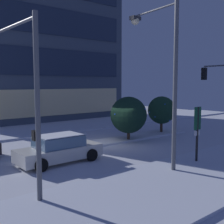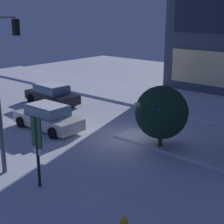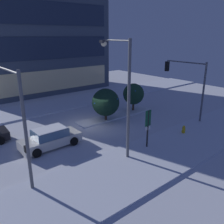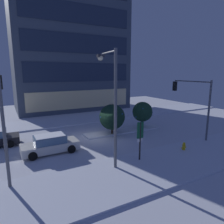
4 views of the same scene
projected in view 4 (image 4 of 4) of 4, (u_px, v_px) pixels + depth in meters
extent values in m
plane|color=silver|center=(96.00, 137.00, 20.61)|extent=(52.00, 52.00, 0.00)
cube|color=silver|center=(144.00, 169.00, 13.69)|extent=(52.00, 5.20, 0.14)
cube|color=silver|center=(72.00, 120.00, 27.50)|extent=(52.00, 5.20, 0.14)
cube|color=silver|center=(124.00, 131.00, 22.55)|extent=(9.00, 1.80, 0.14)
cube|color=#424C5B|center=(68.00, 22.00, 35.19)|extent=(18.73, 11.79, 30.14)
cube|color=#F9E09E|center=(81.00, 99.00, 32.58)|extent=(16.85, 0.10, 2.87)
cube|color=#232D42|center=(81.00, 72.00, 31.74)|extent=(16.85, 0.10, 2.87)
cube|color=#232D42|center=(80.00, 43.00, 30.90)|extent=(16.85, 0.10, 2.87)
cube|color=#232D42|center=(79.00, 13.00, 30.05)|extent=(16.85, 0.10, 2.87)
cube|color=silver|center=(50.00, 146.00, 16.56)|extent=(4.54, 1.84, 0.66)
cube|color=slate|center=(50.00, 139.00, 16.44)|extent=(2.46, 1.64, 0.60)
cube|color=white|center=(50.00, 135.00, 16.37)|extent=(2.28, 1.53, 0.04)
sphere|color=#F9E5B2|center=(75.00, 140.00, 18.16)|extent=(0.16, 0.16, 0.16)
sphere|color=#F9E5B2|center=(79.00, 144.00, 17.12)|extent=(0.16, 0.16, 0.16)
cylinder|color=black|center=(65.00, 142.00, 18.07)|extent=(0.66, 0.23, 0.66)
cylinder|color=black|center=(72.00, 149.00, 16.53)|extent=(0.66, 0.23, 0.66)
cylinder|color=black|center=(30.00, 148.00, 16.66)|extent=(0.66, 0.23, 0.66)
cylinder|color=black|center=(33.00, 156.00, 15.12)|extent=(0.66, 0.23, 0.66)
cylinder|color=black|center=(10.00, 144.00, 17.70)|extent=(0.67, 0.25, 0.66)
cylinder|color=black|center=(11.00, 138.00, 19.36)|extent=(0.67, 0.25, 0.66)
cylinder|color=#565960|center=(209.00, 112.00, 18.70)|extent=(0.18, 0.18, 5.79)
cylinder|color=#565960|center=(192.00, 81.00, 20.07)|extent=(0.12, 4.39, 0.12)
cube|color=black|center=(175.00, 86.00, 22.08)|extent=(0.32, 0.36, 1.00)
sphere|color=black|center=(174.00, 83.00, 22.19)|extent=(0.20, 0.20, 0.20)
sphere|color=black|center=(174.00, 86.00, 22.25)|extent=(0.20, 0.20, 0.20)
sphere|color=green|center=(173.00, 89.00, 22.31)|extent=(0.20, 0.20, 0.20)
cylinder|color=#565960|center=(4.00, 133.00, 10.88)|extent=(0.18, 0.18, 6.59)
cube|color=black|center=(0.00, 82.00, 14.40)|extent=(0.32, 0.36, 1.00)
sphere|color=black|center=(0.00, 82.00, 14.56)|extent=(0.20, 0.20, 0.20)
sphere|color=green|center=(0.00, 87.00, 14.62)|extent=(0.20, 0.20, 0.20)
cube|color=black|center=(6.00, 147.00, 11.24)|extent=(0.20, 0.24, 0.36)
cylinder|color=#565960|center=(116.00, 112.00, 13.09)|extent=(0.20, 0.20, 7.95)
cylinder|color=#565960|center=(107.00, 53.00, 13.77)|extent=(0.50, 3.10, 0.10)
cube|color=#333338|center=(100.00, 56.00, 15.21)|extent=(0.56, 0.36, 0.20)
sphere|color=#F9E5B2|center=(100.00, 58.00, 15.24)|extent=(0.44, 0.44, 0.44)
cylinder|color=gold|center=(184.00, 148.00, 16.85)|extent=(0.26, 0.26, 0.61)
sphere|color=gold|center=(184.00, 144.00, 16.78)|extent=(0.22, 0.22, 0.22)
cylinder|color=gold|center=(182.00, 148.00, 16.77)|extent=(0.12, 0.10, 0.10)
cylinder|color=gold|center=(185.00, 147.00, 16.93)|extent=(0.12, 0.10, 0.10)
cylinder|color=black|center=(140.00, 142.00, 14.75)|extent=(0.12, 0.12, 3.00)
cube|color=#144C2D|center=(140.00, 130.00, 14.57)|extent=(0.55, 0.08, 1.19)
cube|color=white|center=(140.00, 140.00, 14.72)|extent=(0.44, 0.06, 0.24)
cylinder|color=#473323|center=(112.00, 131.00, 21.26)|extent=(0.22, 0.22, 0.79)
sphere|color=black|center=(112.00, 117.00, 20.96)|extent=(2.66, 2.66, 2.66)
sphere|color=blue|center=(101.00, 117.00, 20.28)|extent=(0.10, 0.10, 0.10)
sphere|color=blue|center=(112.00, 107.00, 21.78)|extent=(0.10, 0.10, 0.10)
sphere|color=blue|center=(122.00, 114.00, 20.15)|extent=(0.10, 0.10, 0.10)
sphere|color=blue|center=(109.00, 109.00, 21.94)|extent=(0.10, 0.10, 0.10)
sphere|color=blue|center=(106.00, 109.00, 21.80)|extent=(0.10, 0.10, 0.10)
cylinder|color=#473323|center=(142.00, 124.00, 23.74)|extent=(0.22, 0.22, 1.00)
sphere|color=#193823|center=(142.00, 112.00, 23.45)|extent=(2.31, 2.31, 2.31)
sphere|color=blue|center=(145.00, 111.00, 24.48)|extent=(0.10, 0.10, 0.10)
sphere|color=blue|center=(143.00, 108.00, 22.35)|extent=(0.10, 0.10, 0.10)
sphere|color=blue|center=(152.00, 113.00, 23.43)|extent=(0.10, 0.10, 0.10)
sphere|color=blue|center=(133.00, 113.00, 23.27)|extent=(0.10, 0.10, 0.10)
sphere|color=blue|center=(136.00, 117.00, 22.88)|extent=(0.10, 0.10, 0.10)
sphere|color=blue|center=(147.00, 120.00, 22.88)|extent=(0.10, 0.10, 0.10)
sphere|color=blue|center=(151.00, 106.00, 23.29)|extent=(0.10, 0.10, 0.10)
sphere|color=blue|center=(136.00, 111.00, 24.42)|extent=(0.10, 0.10, 0.10)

